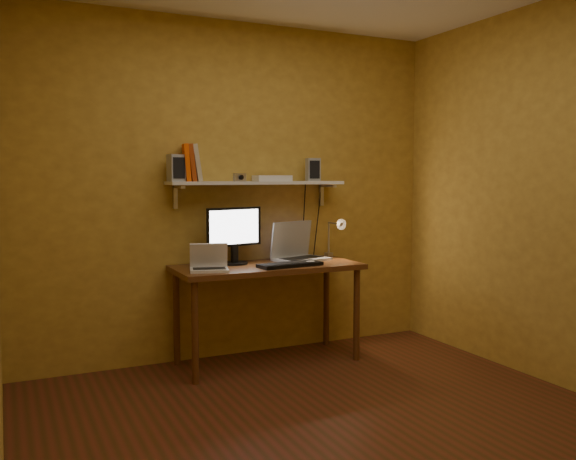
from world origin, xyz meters
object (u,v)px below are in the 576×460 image
monitor (234,232)px  speaker_right (313,170)px  mouse (310,263)px  desk_lamp (336,232)px  desk (268,276)px  shelf_camera (240,177)px  wall_shelf (257,183)px  laptop (297,250)px  router (272,178)px  speaker_left (176,168)px  keyboard (290,265)px  netbook (209,263)px

monitor → speaker_right: size_ratio=2.56×
mouse → desk_lamp: (0.38, 0.29, 0.19)m
mouse → speaker_right: size_ratio=0.52×
desk → shelf_camera: size_ratio=13.39×
wall_shelf → mouse: 0.74m
laptop → speaker_right: (0.16, 0.03, 0.64)m
shelf_camera → router: (0.29, 0.07, -0.01)m
desk → speaker_left: size_ratio=7.18×
wall_shelf → keyboard: 0.70m
mouse → speaker_right: (0.20, 0.34, 0.70)m
speaker_left → desk_lamp: bearing=-8.8°
monitor → speaker_right: (0.69, 0.05, 0.47)m
monitor → mouse: monitor is taller
wall_shelf → shelf_camera: bearing=-159.3°
mouse → monitor: bearing=149.2°
desk → shelf_camera: shelf_camera is taller
monitor → shelf_camera: (0.05, -0.00, 0.41)m
desk_lamp → keyboard: bearing=-152.8°
desk → monitor: bearing=148.7°
keyboard → router: size_ratio=1.78×
laptop → mouse: bearing=-114.5°
wall_shelf → speaker_right: (0.48, -0.01, 0.11)m
netbook → speaker_right: 1.21m
shelf_camera → mouse: bearing=-33.1°
desk → shelf_camera: bearing=142.3°
desk → keyboard: bearing=-53.2°
netbook → mouse: netbook is taller
laptop → speaker_right: bearing=-5.4°
desk → laptop: bearing=25.1°
laptop → shelf_camera: (-0.49, -0.02, 0.58)m
desk → speaker_left: 1.05m
desk → monitor: monitor is taller
laptop → shelf_camera: bearing=165.0°
wall_shelf → keyboard: (0.11, -0.35, -0.60)m
wall_shelf → monitor: size_ratio=2.99×
monitor → netbook: (-0.28, -0.23, -0.19)m
mouse → shelf_camera: size_ratio=0.91×
monitor → shelf_camera: 0.42m
wall_shelf → laptop: size_ratio=2.95×
keyboard → mouse: size_ratio=5.11×
speaker_left → shelf_camera: size_ratio=1.86×
desk_lamp → wall_shelf: bearing=174.1°
wall_shelf → shelf_camera: 0.19m
speaker_right → netbook: bearing=-152.0°
desk → mouse: size_ratio=14.64×
desk → netbook: 0.52m
monitor → desk_lamp: size_ratio=1.25×
monitor → router: bearing=-3.0°
mouse → shelf_camera: 0.83m
mouse → speaker_right: 0.80m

